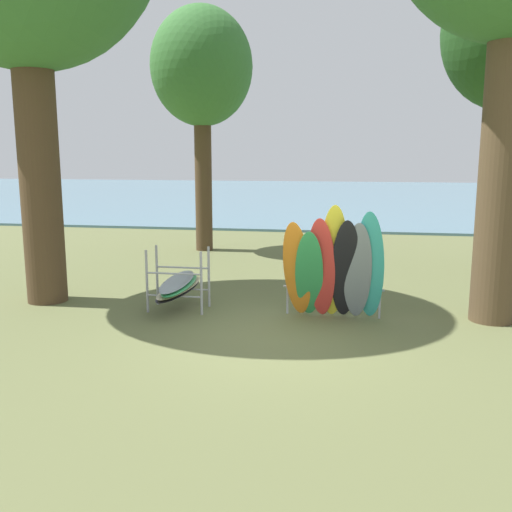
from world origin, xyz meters
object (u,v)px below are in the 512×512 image
at_px(tree_mid_behind, 202,70).
at_px(board_storage_rack, 179,285).
at_px(tree_far_left_back, 510,34).
at_px(leaning_board_pile, 334,269).

height_order(tree_mid_behind, board_storage_rack, tree_mid_behind).
distance_m(tree_mid_behind, board_storage_rack, 8.69).
height_order(tree_far_left_back, leaning_board_pile, tree_far_left_back).
bearing_deg(leaning_board_pile, board_storage_rack, 174.39).
distance_m(tree_mid_behind, tree_far_left_back, 8.63).
bearing_deg(tree_far_left_back, board_storage_rack, -144.24).
bearing_deg(tree_mid_behind, tree_far_left_back, -11.99).
bearing_deg(leaning_board_pile, tree_far_left_back, 53.20).
relative_size(tree_mid_behind, board_storage_rack, 3.51).
bearing_deg(tree_mid_behind, leaning_board_pile, -59.09).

